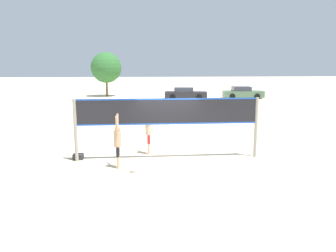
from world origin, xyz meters
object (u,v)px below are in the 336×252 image
object	(u,v)px
player_spiker	(118,140)
volleyball_net	(168,117)
gear_bag	(78,157)
parked_car_mid	(185,94)
volleyball	(133,169)
parked_car_near	(243,93)
tree_left_cluster	(106,68)
player_blocker	(149,129)

from	to	relation	value
player_spiker	volleyball_net	bearing A→B (deg)	-62.35
gear_bag	parked_car_mid	size ratio (longest dim) A/B	0.08
volleyball	parked_car_near	distance (m)	28.92
parked_car_near	tree_left_cluster	xyz separation A→B (m)	(-16.09, 4.10, 2.91)
volleyball	gear_bag	bearing A→B (deg)	140.87
gear_bag	parked_car_near	size ratio (longest dim) A/B	0.09
gear_bag	parked_car_mid	xyz separation A→B (m)	(7.92, 24.05, 0.49)
volleyball_net	tree_left_cluster	size ratio (longest dim) A/B	1.37
volleyball	player_blocker	bearing A→B (deg)	74.97
volleyball	tree_left_cluster	world-z (taller)	tree_left_cluster
volleyball	gear_bag	xyz separation A→B (m)	(-2.26, 1.84, 0.00)
volleyball_net	player_blocker	size ratio (longest dim) A/B	3.50
player_spiker	gear_bag	bearing A→B (deg)	52.93
parked_car_mid	gear_bag	bearing A→B (deg)	-99.95
volleyball_net	parked_car_mid	distance (m)	24.69
parked_car_mid	player_spiker	bearing A→B (deg)	-95.54
volleyball_net	parked_car_near	size ratio (longest dim) A/B	1.57
tree_left_cluster	gear_bag	bearing A→B (deg)	-87.25
parked_car_mid	volleyball	bearing A→B (deg)	-94.07
player_spiker	parked_car_mid	xyz separation A→B (m)	(6.22, 25.33, -0.45)
player_spiker	volleyball	distance (m)	1.23
parked_car_mid	volleyball_net	bearing A→B (deg)	-91.68
player_spiker	volleyball	size ratio (longest dim) A/B	9.01
player_spiker	tree_left_cluster	bearing A→B (deg)	5.88
player_spiker	volleyball	bearing A→B (deg)	-134.64
volleyball	player_spiker	bearing A→B (deg)	135.36
volleyball_net	gear_bag	xyz separation A→B (m)	(-3.66, 0.25, -1.61)
player_spiker	parked_car_near	size ratio (longest dim) A/B	0.42
parked_car_near	volleyball	bearing A→B (deg)	-110.32
gear_bag	parked_car_near	bearing A→B (deg)	58.73
player_blocker	parked_car_mid	bearing A→B (deg)	167.95
volleyball	parked_car_mid	distance (m)	26.50
player_blocker	tree_left_cluster	distance (m)	28.21
volleyball_net	tree_left_cluster	distance (m)	29.09
volleyball_net	player_blocker	world-z (taller)	volleyball_net
gear_bag	tree_left_cluster	size ratio (longest dim) A/B	0.08
volleyball_net	tree_left_cluster	bearing A→B (deg)	99.95
parked_car_near	tree_left_cluster	world-z (taller)	tree_left_cluster
player_blocker	gear_bag	size ratio (longest dim) A/B	5.23
parked_car_near	player_blocker	bearing A→B (deg)	-111.30
parked_car_mid	tree_left_cluster	distance (m)	10.64
parked_car_near	parked_car_mid	bearing A→B (deg)	-173.03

